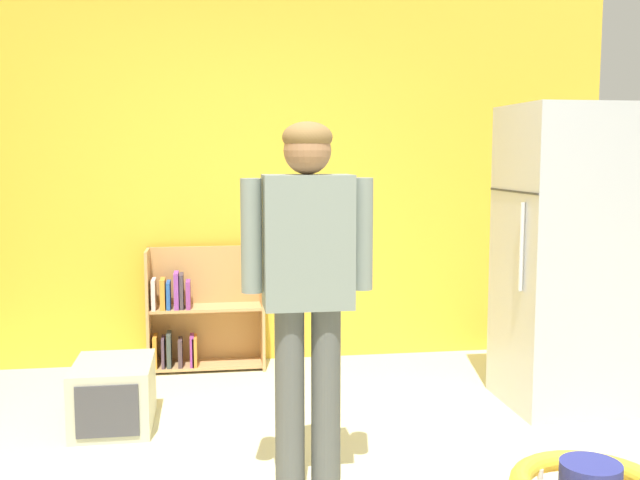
% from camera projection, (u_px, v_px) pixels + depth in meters
% --- Properties ---
extents(back_wall, '(5.20, 0.06, 2.70)m').
position_uv_depth(back_wall, '(256.00, 175.00, 5.30)').
color(back_wall, yellow).
rests_on(back_wall, ground).
extents(refrigerator, '(0.73, 0.68, 1.78)m').
position_uv_depth(refrigerator, '(567.00, 257.00, 4.37)').
color(refrigerator, '#B7BABF').
rests_on(refrigerator, ground).
extents(bookshelf, '(0.80, 0.28, 0.85)m').
position_uv_depth(bookshelf, '(197.00, 316.00, 5.17)').
color(bookshelf, tan).
rests_on(bookshelf, ground).
extents(standing_person, '(0.57, 0.22, 1.63)m').
position_uv_depth(standing_person, '(308.00, 274.00, 3.18)').
color(standing_person, '#505350').
rests_on(standing_person, ground).
extents(pet_carrier, '(0.42, 0.55, 0.36)m').
position_uv_depth(pet_carrier, '(114.00, 395.00, 4.07)').
color(pet_carrier, beige).
rests_on(pet_carrier, ground).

